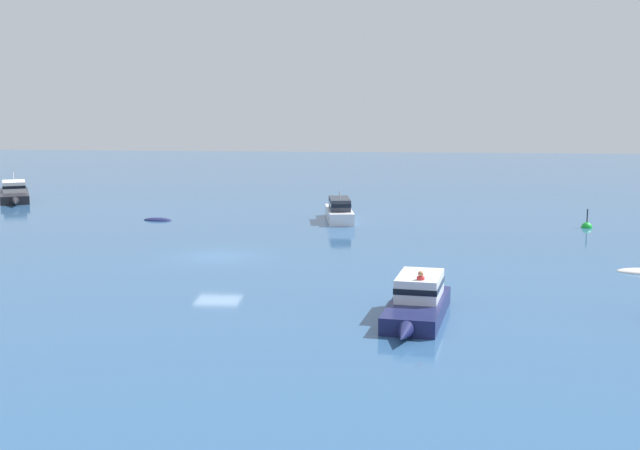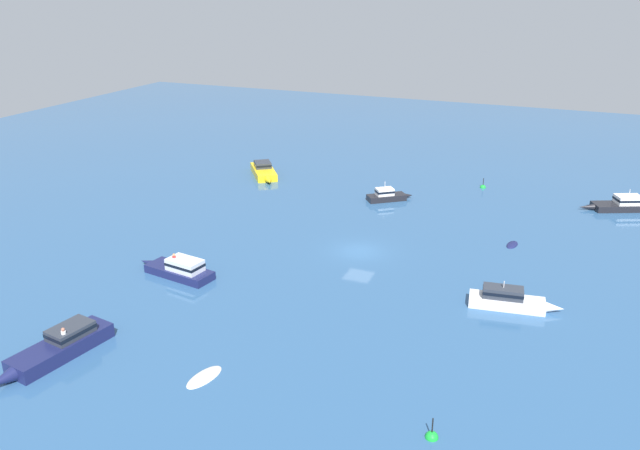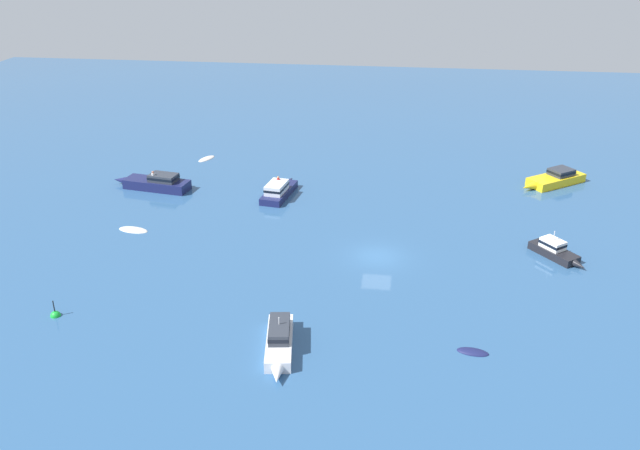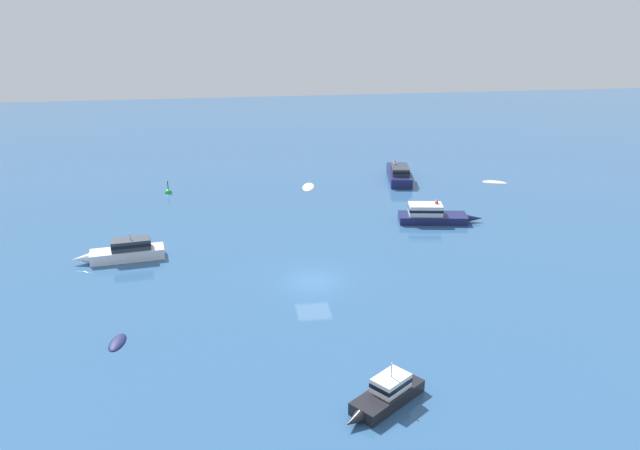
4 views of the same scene
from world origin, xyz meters
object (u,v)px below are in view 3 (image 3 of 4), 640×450
(powerboat_1, at_px, (555,179))
(channel_buoy, at_px, (56,316))
(launch, at_px, (156,183))
(rib_1, at_px, (473,352))
(motor_cruiser_1, at_px, (279,190))
(rib, at_px, (207,159))
(motor_cruiser, at_px, (555,250))
(launch_1, at_px, (279,340))
(tender, at_px, (133,230))

(powerboat_1, bearing_deg, channel_buoy, 1.01)
(launch, distance_m, powerboat_1, 42.94)
(rib_1, height_order, powerboat_1, powerboat_1)
(motor_cruiser_1, xyz_separation_m, powerboat_1, (7.16, -29.05, -0.05))
(rib, height_order, channel_buoy, channel_buoy)
(motor_cruiser, bearing_deg, launch_1, -90.59)
(motor_cruiser, relative_size, powerboat_1, 0.65)
(launch_1, xyz_separation_m, powerboat_1, (33.35, -24.12, -0.06))
(launch, distance_m, tender, 10.30)
(rib_1, relative_size, launch_1, 0.31)
(motor_cruiser_1, relative_size, tender, 2.48)
(motor_cruiser_1, height_order, powerboat_1, motor_cruiser_1)
(motor_cruiser, distance_m, powerboat_1, 17.71)
(rib_1, bearing_deg, channel_buoy, -172.92)
(motor_cruiser_1, bearing_deg, launch_1, -160.61)
(motor_cruiser_1, height_order, channel_buoy, motor_cruiser_1)
(motor_cruiser_1, distance_m, launch, 13.35)
(rib_1, relative_size, motor_cruiser_1, 0.29)
(launch, bearing_deg, rib, -95.42)
(rib, bearing_deg, launch_1, -132.73)
(motor_cruiser, relative_size, launch_1, 0.70)
(tender, bearing_deg, launch, -70.70)
(launch, bearing_deg, motor_cruiser, 174.08)
(rib, bearing_deg, motor_cruiser_1, -109.87)
(rib_1, xyz_separation_m, motor_cruiser_1, (24.93, 17.69, 0.68))
(rib_1, distance_m, motor_cruiser, 16.75)
(channel_buoy, bearing_deg, tender, -0.18)
(motor_cruiser, distance_m, launch_1, 26.19)
(powerboat_1, relative_size, tender, 2.44)
(powerboat_1, distance_m, tender, 44.25)
(rib, relative_size, tender, 0.93)
(rib, relative_size, launch, 0.32)
(launch_1, bearing_deg, rib_1, 87.64)
(channel_buoy, bearing_deg, rib, -1.87)
(powerboat_1, bearing_deg, motor_cruiser, 42.55)
(rib_1, distance_m, launch, 40.05)
(rib, xyz_separation_m, rib_1, (-35.27, -28.43, 0.00))
(motor_cruiser_1, distance_m, tender, 15.36)
(motor_cruiser_1, bearing_deg, powerboat_1, -67.42)
(launch, relative_size, launch_1, 1.25)
(launch_1, bearing_deg, motor_cruiser, 119.56)
(rib_1, distance_m, launch_1, 12.85)
(rib, xyz_separation_m, powerboat_1, (-3.18, -39.78, 0.62))
(rib_1, relative_size, motor_cruiser, 0.45)
(rib_1, xyz_separation_m, powerboat_1, (32.09, -11.36, 0.62))
(motor_cruiser_1, relative_size, launch, 0.87)
(motor_cruiser_1, relative_size, channel_buoy, 4.70)
(channel_buoy, bearing_deg, motor_cruiser_1, -26.04)
(tender, xyz_separation_m, channel_buoy, (-14.49, 0.05, 0.01))
(launch, bearing_deg, motor_cruiser_1, -172.30)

